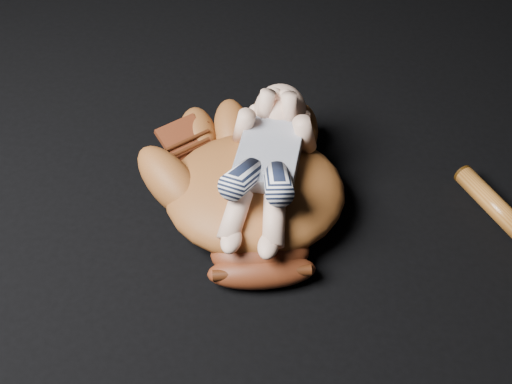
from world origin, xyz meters
TOP-DOWN VIEW (x-y plane):
  - baseball_glove at (-0.19, 0.12)m, footprint 0.50×0.54m
  - newborn_baby at (-0.17, 0.12)m, footprint 0.20×0.39m

SIDE VIEW (x-z plane):
  - baseball_glove at x=-0.19m, z-range 0.00..0.15m
  - newborn_baby at x=-0.17m, z-range 0.05..0.21m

